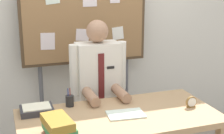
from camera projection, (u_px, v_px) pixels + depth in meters
name	position (u px, v px, depth m)	size (l,w,h in m)	color
back_wall	(80.00, 21.00, 3.67)	(6.40, 0.08, 2.70)	silver
desk	(119.00, 125.00, 2.71)	(1.60, 0.78, 0.76)	tan
person	(98.00, 99.00, 3.24)	(0.55, 0.56, 1.44)	#2D2D33
bulletin_board	(85.00, 20.00, 3.48)	(1.33, 0.09, 1.91)	#4C3823
book_stack	(59.00, 128.00, 2.30)	(0.22, 0.30, 0.14)	#B22D2D
open_notebook	(126.00, 114.00, 2.68)	(0.29, 0.19, 0.01)	silver
desk_clock	(191.00, 102.00, 2.82)	(0.10, 0.04, 0.10)	olive
pen_holder	(70.00, 101.00, 2.84)	(0.07, 0.07, 0.16)	#262626
paper_tray	(37.00, 110.00, 2.71)	(0.26, 0.20, 0.06)	#333338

